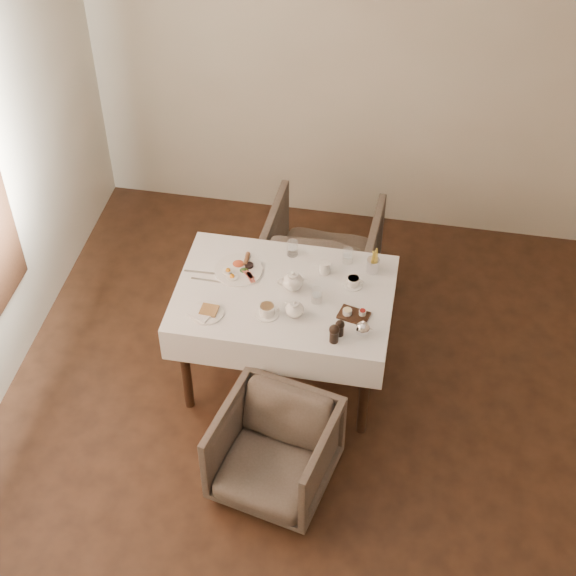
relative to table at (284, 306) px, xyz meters
The scene contains 20 objects.
table is the anchor object (origin of this frame).
armchair_near 0.88m from the table, 83.36° to the right, with size 0.62×0.64×0.58m, color #4A4036.
armchair_far 0.88m from the table, 82.27° to the left, with size 0.74×0.76×0.69m, color #4A4036.
breakfast_plate 0.35m from the table, 155.53° to the left, with size 0.29×0.29×0.04m.
side_plate 0.50m from the table, 148.00° to the right, with size 0.21×0.20×0.02m.
teapot_centre 0.19m from the table, 38.36° to the left, with size 0.17×0.13×0.14m, color white, non-canonical shape.
teapot_front 0.27m from the table, 61.91° to the right, with size 0.14×0.11×0.12m, color white, non-canonical shape.
creamer 0.34m from the table, 45.58° to the left, with size 0.07×0.07×0.08m, color white.
teacup_near 0.25m from the table, 107.43° to the right, with size 0.14×0.14×0.07m.
teacup_far 0.44m from the table, 18.89° to the left, with size 0.12×0.12×0.06m.
glass_left 0.38m from the table, 91.93° to the left, with size 0.07×0.07×0.10m, color silver.
glass_mid 0.26m from the table, 10.87° to the right, with size 0.07×0.07×0.09m, color silver.
glass_right 0.50m from the table, 45.18° to the left, with size 0.07×0.07×0.09m, color silver.
condiment_board 0.46m from the table, 15.84° to the right, with size 0.19×0.15×0.04m.
pepper_mill_left 0.51m from the table, 44.07° to the right, with size 0.06×0.06×0.12m, color black, non-canonical shape.
pepper_mill_right 0.49m from the table, 37.04° to the right, with size 0.05×0.05×0.11m, color black, non-canonical shape.
silver_pot 0.58m from the table, 27.46° to the right, with size 0.10×0.08×0.11m, color white, non-canonical shape.
fries_cup 0.59m from the table, 29.43° to the left, with size 0.08×0.08×0.16m.
cutlery_fork 0.55m from the table, behind, with size 0.02×0.20×0.00m, color silver.
cutlery_knife 0.49m from the table, behind, with size 0.01×0.18×0.00m, color silver.
Camera 1 is at (0.16, -2.86, 4.37)m, focal length 55.00 mm.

